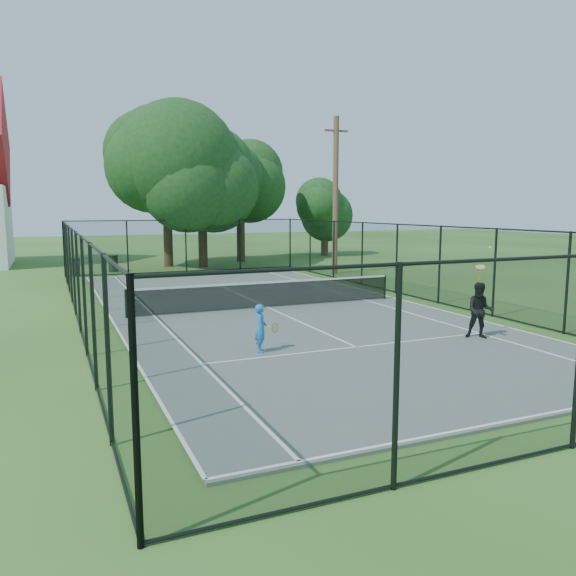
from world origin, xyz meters
name	(u,v)px	position (x,y,z in m)	size (l,w,h in m)	color
ground	(268,309)	(0.00, 0.00, 0.00)	(120.00, 120.00, 0.00)	#284D1A
tennis_court	(268,308)	(0.00, 0.00, 0.03)	(11.00, 24.00, 0.06)	#53625D
tennis_net	(268,293)	(0.00, 0.00, 0.58)	(10.08, 0.08, 0.95)	black
fence	(268,268)	(0.00, 0.00, 1.50)	(13.10, 26.10, 3.00)	black
tree_near_left	(166,163)	(-0.32, 16.50, 6.37)	(7.94, 7.94, 10.35)	#332114
tree_near_mid	(202,182)	(1.62, 15.41, 5.25)	(6.52, 6.52, 8.52)	#332114
tree_near_right	(240,184)	(4.92, 17.86, 5.27)	(6.01, 6.01, 8.29)	#332114
tree_far_right	(325,210)	(12.47, 20.07, 3.48)	(4.26, 4.26, 5.64)	#332114
trash_bin_left	(75,267)	(-5.98, 13.76, 0.48)	(0.58, 0.58, 0.94)	black
trash_bin_right	(113,263)	(-3.87, 14.70, 0.49)	(0.58, 0.58, 0.97)	black
utility_pole	(335,195)	(7.50, 9.00, 4.36)	(1.40, 0.30, 8.59)	#4C3823
player_blue	(261,328)	(-2.44, -5.86, 0.67)	(0.80, 0.52, 1.21)	blue
player_black	(480,310)	(3.68, -6.84, 0.84)	(1.08, 0.96, 2.53)	black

